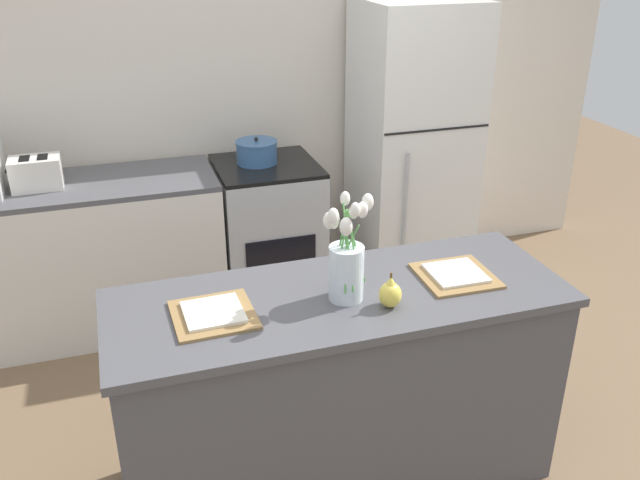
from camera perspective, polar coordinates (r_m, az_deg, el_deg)
name	(u,v)px	position (r m, az deg, el deg)	size (l,w,h in m)	color
ground_plane	(337,473)	(3.18, 1.47, -19.00)	(10.00, 10.00, 0.00)	brown
back_wall	(232,78)	(4.31, -7.39, 13.35)	(5.20, 0.08, 2.70)	silver
kitchen_island	(339,389)	(2.88, 1.57, -12.45)	(1.80, 0.66, 0.91)	#4C4C51
back_counter	(73,260)	(4.15, -20.09, -1.57)	(1.68, 0.60, 0.92)	silver
stove_range	(269,234)	(4.23, -4.35, 0.51)	(0.60, 0.61, 0.92)	#B2B5B7
refrigerator	(412,150)	(4.37, 7.74, 7.52)	(0.68, 0.67, 1.82)	white
flower_vase	(346,261)	(2.53, 2.22, -1.81)	(0.19, 0.17, 0.42)	silver
pear_figurine	(390,293)	(2.53, 5.93, -4.48)	(0.09, 0.09, 0.14)	#E5CC4C
plate_setting_left	(213,314)	(2.51, -8.96, -6.17)	(0.30, 0.30, 0.02)	olive
plate_setting_right	(456,275)	(2.80, 11.35, -2.88)	(0.30, 0.30, 0.02)	olive
toaster	(36,173)	(3.95, -22.79, 5.23)	(0.28, 0.18, 0.17)	silver
cooking_pot	(257,152)	(4.07, -5.35, 7.40)	(0.25, 0.25, 0.16)	#386093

